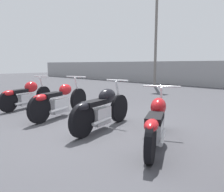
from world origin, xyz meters
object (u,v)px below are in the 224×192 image
light_pole_left (156,17)px  motorcycle_slot_1 (60,101)px  motorcycle_slot_0 (27,95)px  motorcycle_slot_2 (102,109)px  motorcycle_slot_3 (157,122)px

light_pole_left → motorcycle_slot_1: (2.66, -8.57, -3.73)m
motorcycle_slot_0 → motorcycle_slot_1: bearing=-16.9°
motorcycle_slot_0 → motorcycle_slot_2: (3.38, 0.08, 0.02)m
motorcycle_slot_1 → motorcycle_slot_3: (2.94, 0.02, -0.02)m
motorcycle_slot_1 → motorcycle_slot_2: bearing=-16.8°
light_pole_left → motorcycle_slot_1: bearing=-72.7°
light_pole_left → motorcycle_slot_3: size_ratio=3.54×
motorcycle_slot_0 → motorcycle_slot_3: motorcycle_slot_0 is taller
motorcycle_slot_2 → motorcycle_slot_3: (1.34, 0.01, -0.04)m
motorcycle_slot_1 → motorcycle_slot_2: motorcycle_slot_1 is taller
motorcycle_slot_2 → motorcycle_slot_3: bearing=-11.3°
light_pole_left → motorcycle_slot_0: bearing=-84.2°
light_pole_left → motorcycle_slot_0: (0.88, -8.64, -3.73)m
motorcycle_slot_1 → light_pole_left: bearing=90.1°
light_pole_left → motorcycle_slot_2: (4.26, -8.56, -3.71)m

